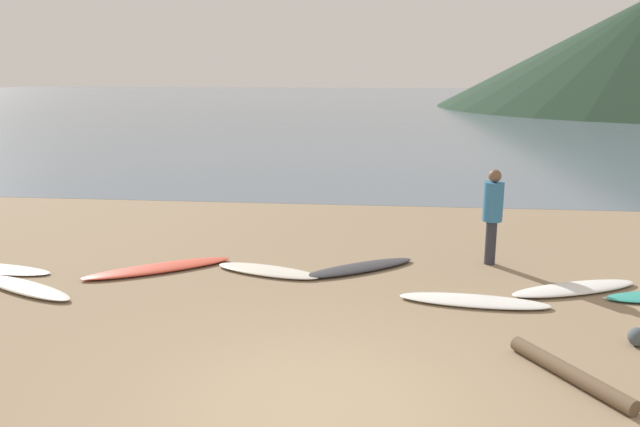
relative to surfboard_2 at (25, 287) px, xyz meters
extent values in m
cube|color=#8C7559|center=(5.21, 6.80, -0.15)|extent=(120.00, 120.00, 0.20)
cube|color=slate|center=(5.21, 57.14, -0.05)|extent=(140.00, 100.00, 0.01)
ellipsoid|color=silver|center=(0.00, 0.00, 0.00)|extent=(2.24, 1.40, 0.10)
ellipsoid|color=#D84C38|center=(1.83, 1.23, 0.00)|extent=(2.55, 1.92, 0.10)
ellipsoid|color=silver|center=(3.83, 1.30, 0.00)|extent=(2.08, 1.12, 0.09)
ellipsoid|color=#333338|center=(5.45, 1.63, 0.00)|extent=(2.17, 1.70, 0.10)
ellipsoid|color=white|center=(7.31, 0.18, 0.00)|extent=(2.36, 0.80, 0.09)
ellipsoid|color=white|center=(9.02, 0.91, 0.00)|extent=(2.37, 1.41, 0.10)
cylinder|color=#2D2D38|center=(7.86, 2.28, 0.37)|extent=(0.20, 0.20, 0.83)
cylinder|color=teal|center=(7.86, 2.28, 1.14)|extent=(0.36, 0.36, 0.72)
sphere|color=brown|center=(7.86, 2.28, 1.62)|extent=(0.23, 0.23, 0.23)
cylinder|color=brown|center=(8.09, -2.20, 0.05)|extent=(1.08, 1.62, 0.19)
sphere|color=#414C51|center=(9.25, -1.15, 0.08)|extent=(0.25, 0.25, 0.25)
camera|label=1|loc=(5.89, -9.20, 3.54)|focal=35.11mm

